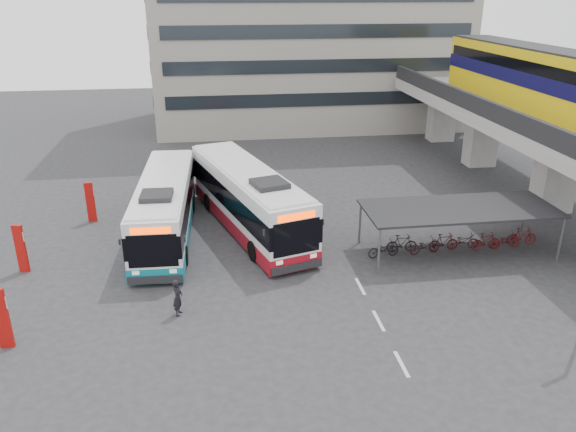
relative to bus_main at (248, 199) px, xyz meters
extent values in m
plane|color=#28282B|center=(2.19, -7.84, -1.80)|extent=(120.00, 120.00, 0.00)
cube|color=gray|center=(19.19, 0.16, 0.50)|extent=(2.20, 1.60, 4.60)
cube|color=gray|center=(19.19, 10.16, 0.50)|extent=(2.20, 1.60, 4.60)
cube|color=gray|center=(19.19, 18.16, 0.50)|extent=(2.20, 1.60, 4.60)
cube|color=gray|center=(19.19, 4.16, 3.25)|extent=(8.00, 32.00, 0.90)
cube|color=black|center=(15.44, 4.16, 4.25)|extent=(0.35, 32.00, 1.10)
cube|color=#E1BA0D|center=(19.19, 4.22, 5.80)|extent=(2.90, 20.00, 3.90)
cube|color=#0B0A37|center=(19.19, 4.22, 6.00)|extent=(2.98, 20.02, 0.90)
cube|color=black|center=(19.19, 4.22, 6.80)|extent=(2.96, 19.20, 0.70)
cube|color=black|center=(19.19, 4.22, 7.75)|extent=(2.70, 19.60, 0.25)
cylinder|color=#595B60|center=(5.89, -3.04, -0.60)|extent=(0.12, 0.12, 2.40)
cylinder|color=#595B60|center=(15.49, -3.04, -0.60)|extent=(0.12, 0.12, 2.40)
cylinder|color=#595B60|center=(5.89, -6.64, -0.60)|extent=(0.12, 0.12, 2.40)
cylinder|color=#595B60|center=(15.49, -6.64, -0.60)|extent=(0.12, 0.12, 2.40)
cube|color=black|center=(10.69, -4.84, 0.68)|extent=(10.00, 4.00, 0.12)
imported|color=black|center=(6.69, -4.84, -1.35)|extent=(1.71, 0.60, 0.90)
imported|color=black|center=(7.83, -4.84, -1.30)|extent=(1.66, 0.47, 1.00)
imported|color=black|center=(8.98, -4.84, -1.35)|extent=(1.71, 0.60, 0.90)
imported|color=black|center=(10.12, -4.84, -1.30)|extent=(1.66, 0.47, 1.00)
imported|color=#350C0F|center=(11.26, -4.84, -1.35)|extent=(1.71, 0.60, 0.90)
imported|color=#3F0C0F|center=(12.41, -4.84, -1.30)|extent=(1.66, 0.47, 1.00)
imported|color=#490C0F|center=(13.55, -4.84, -1.35)|extent=(1.71, 0.60, 0.90)
imported|color=#540C0F|center=(14.69, -4.84, -1.30)|extent=(1.66, 0.47, 1.00)
cube|color=beige|center=(4.69, -13.84, -1.80)|extent=(0.15, 1.60, 0.01)
cube|color=beige|center=(4.69, -10.84, -1.80)|extent=(0.15, 1.60, 0.01)
cube|color=beige|center=(4.69, -7.84, -1.80)|extent=(0.15, 1.60, 0.01)
cube|color=white|center=(-0.01, 0.02, 0.19)|extent=(6.40, 13.34, 3.00)
cube|color=maroon|center=(-0.01, 0.02, -1.20)|extent=(6.45, 13.39, 0.82)
cube|color=black|center=(-0.01, 0.02, 0.32)|extent=(6.46, 13.37, 1.25)
cube|color=#FF3B00|center=(1.86, -6.25, 1.31)|extent=(1.89, 0.63, 0.33)
cube|color=black|center=(0.93, -3.12, 1.93)|extent=(2.10, 2.15, 0.31)
cylinder|color=black|center=(-0.07, -4.37, -1.26)|extent=(0.62, 1.14, 1.09)
cylinder|color=black|center=(0.21, 3.90, -1.26)|extent=(0.62, 1.14, 1.09)
cube|color=white|center=(-4.71, -0.40, 0.06)|extent=(3.01, 12.35, 2.81)
cube|color=#0D6B78|center=(-4.71, -0.40, -1.24)|extent=(3.05, 12.39, 0.77)
cube|color=black|center=(-4.71, -0.40, 0.19)|extent=(3.07, 12.37, 1.18)
cube|color=#FF3B00|center=(-4.91, -6.53, 1.11)|extent=(1.83, 0.14, 0.31)
cube|color=black|center=(-4.81, -3.47, 1.69)|extent=(1.62, 1.69, 0.29)
cylinder|color=black|center=(-6.06, -4.29, -1.29)|extent=(0.34, 1.03, 1.02)
cylinder|color=black|center=(-3.37, 2.99, -1.29)|extent=(0.34, 1.03, 1.02)
imported|color=black|center=(-3.74, -9.12, -0.96)|extent=(0.51, 0.68, 1.68)
cube|color=#A00D09|center=(-10.32, -10.59, -0.50)|extent=(0.52, 0.18, 2.60)
cube|color=#A00D09|center=(-11.51, -3.99, -0.55)|extent=(0.53, 0.30, 2.51)
cube|color=white|center=(-11.51, -3.99, 0.11)|extent=(0.53, 0.21, 0.50)
cube|color=#A00D09|center=(-9.30, 2.26, -0.56)|extent=(0.51, 0.19, 2.48)
cube|color=white|center=(-9.30, 2.26, 0.08)|extent=(0.54, 0.08, 0.50)
camera|label=1|loc=(-2.00, -30.51, 11.31)|focal=35.00mm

